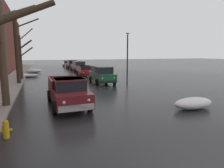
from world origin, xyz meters
The scene contains 15 objects.
left_sidewalk_slab centered at (-6.52, 18.00, 0.08)m, with size 2.40×80.00×0.15m, color gray.
snow_bank_near_corner_left centered at (-5.11, 25.11, 0.23)m, with size 2.97×1.07×0.49m.
snow_bank_along_left_kerb centered at (4.43, 5.25, 0.32)m, with size 2.47×1.16×0.65m.
snow_bank_mid_block_left centered at (-4.45, 31.13, 0.31)m, with size 2.41×1.32×0.65m.
bare_tree_second_along_sidewalk centered at (-5.58, 9.37, 3.14)m, with size 3.00×3.26×6.07m.
bare_tree_mid_block centered at (-5.53, 18.66, 3.96)m, with size 2.45×2.21×7.63m.
bare_tree_far_down_block centered at (-5.53, 22.10, 2.81)m, with size 1.74×3.44×6.16m.
pickup_truck_maroon_approaching_near_lane centered at (-2.20, 8.36, 0.88)m, with size 2.18×5.24×1.76m.
suv_green_parked_kerbside_close centered at (2.49, 16.27, 0.99)m, with size 2.10×4.46×1.82m.
sedan_red_parked_kerbside_mid centered at (2.45, 23.85, 0.75)m, with size 2.09×4.23×1.42m.
suv_grey_parked_far_down_block centered at (3.00, 31.00, 0.99)m, with size 2.17×4.54×1.82m.
suv_maroon_queued_behind_truck centered at (2.97, 37.86, 0.99)m, with size 2.10×4.30×1.82m.
sedan_silver_at_far_intersection centered at (3.01, 45.38, 0.75)m, with size 1.94×3.91×1.42m.
fire_hydrant centered at (-5.02, 4.68, 0.36)m, with size 0.42×0.22×0.71m.
street_lamp_post centered at (5.22, 15.80, 3.01)m, with size 0.44×0.24×5.32m.
Camera 1 is at (-3.80, -3.15, 3.12)m, focal length 31.26 mm.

